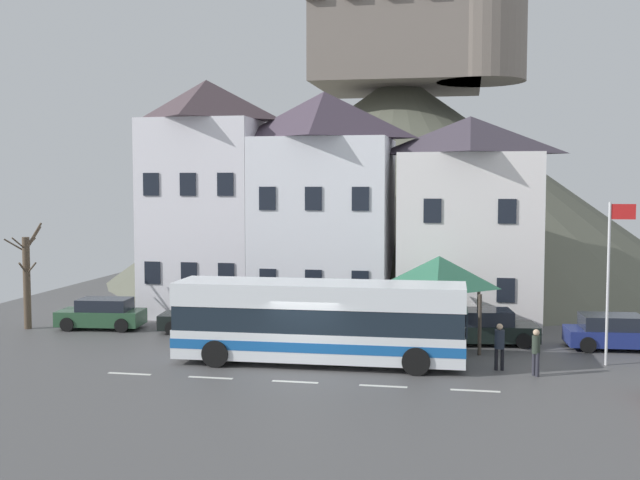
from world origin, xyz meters
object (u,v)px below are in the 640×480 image
(hilltop_castle, at_px, (400,170))
(transit_bus, at_px, (319,323))
(pedestrian_01, at_px, (499,342))
(bus_shelter, at_px, (439,272))
(townhouse_02, at_px, (469,219))
(parked_car_02, at_px, (484,327))
(parked_car_03, at_px, (208,317))
(townhouse_00, at_px, (207,197))
(public_bench, at_px, (487,324))
(flagpole, at_px, (611,270))
(parked_car_00, at_px, (102,314))
(pedestrian_00, at_px, (536,350))
(townhouse_01, at_px, (324,205))
(bare_tree_00, at_px, (27,280))
(parked_car_01, at_px, (615,332))

(hilltop_castle, xyz_separation_m, transit_bus, (-0.56, -27.93, -6.11))
(pedestrian_01, bearing_deg, bus_shelter, 119.69)
(townhouse_02, xyz_separation_m, transit_bus, (-5.45, -10.38, -3.43))
(parked_car_02, bearing_deg, parked_car_03, 170.56)
(townhouse_00, bearing_deg, parked_car_02, -21.08)
(townhouse_00, bearing_deg, bus_shelter, -26.16)
(transit_bus, height_order, bus_shelter, bus_shelter)
(bus_shelter, height_order, public_bench, bus_shelter)
(hilltop_castle, height_order, flagpole, hilltop_castle)
(parked_car_00, relative_size, pedestrian_00, 2.43)
(townhouse_01, height_order, bus_shelter, townhouse_01)
(hilltop_castle, relative_size, bare_tree_00, 8.36)
(townhouse_02, distance_m, pedestrian_01, 11.00)
(transit_bus, xyz_separation_m, public_bench, (6.27, 6.76, -1.07))
(bus_shelter, distance_m, flagpole, 6.82)
(townhouse_00, bearing_deg, hilltop_castle, 64.74)
(parked_car_01, distance_m, parked_car_03, 17.44)
(parked_car_01, xyz_separation_m, flagpole, (-0.74, -3.04, 2.88))
(parked_car_01, height_order, pedestrian_01, pedestrian_01)
(townhouse_01, relative_size, parked_car_03, 2.63)
(parked_car_01, distance_m, pedestrian_01, 6.61)
(transit_bus, xyz_separation_m, parked_car_00, (-11.20, 4.98, -0.86))
(pedestrian_01, bearing_deg, hilltop_castle, 102.21)
(townhouse_00, distance_m, pedestrian_01, 18.20)
(parked_car_01, distance_m, parked_car_02, 5.20)
(transit_bus, relative_size, bus_shelter, 2.91)
(flagpole, height_order, bare_tree_00, flagpole)
(parked_car_02, bearing_deg, pedestrian_01, -92.48)
(townhouse_02, xyz_separation_m, parked_car_01, (5.86, -5.61, -4.30))
(parked_car_02, relative_size, bare_tree_00, 0.91)
(hilltop_castle, height_order, parked_car_03, hilltop_castle)
(townhouse_01, height_order, townhouse_02, townhouse_01)
(parked_car_00, height_order, public_bench, parked_car_00)
(townhouse_01, distance_m, public_bench, 10.04)
(parked_car_03, relative_size, public_bench, 2.67)
(parked_car_01, relative_size, public_bench, 2.54)
(townhouse_02, bearing_deg, townhouse_00, -179.08)
(parked_car_03, bearing_deg, parked_car_00, -5.90)
(townhouse_01, relative_size, public_bench, 7.03)
(pedestrian_01, bearing_deg, flagpole, 21.11)
(townhouse_00, height_order, townhouse_01, townhouse_00)
(townhouse_01, height_order, transit_bus, townhouse_01)
(townhouse_00, height_order, parked_car_03, townhouse_00)
(bare_tree_00, bearing_deg, townhouse_02, 16.82)
(bare_tree_00, bearing_deg, pedestrian_01, -11.11)
(townhouse_00, relative_size, pedestrian_01, 7.05)
(townhouse_00, distance_m, transit_bus, 13.58)
(parked_car_00, relative_size, parked_car_02, 0.90)
(parked_car_03, bearing_deg, parked_car_01, 171.68)
(hilltop_castle, relative_size, transit_bus, 3.78)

